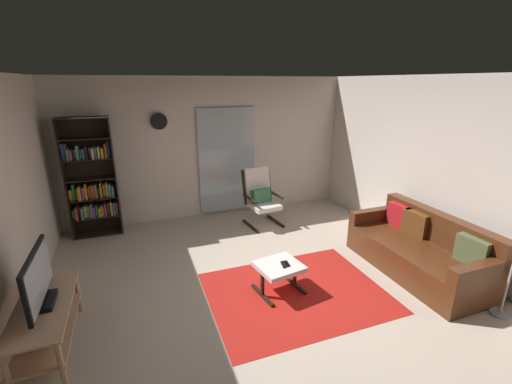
{
  "coord_description": "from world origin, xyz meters",
  "views": [
    {
      "loc": [
        -1.37,
        -3.32,
        2.5
      ],
      "look_at": [
        0.27,
        1.13,
        0.95
      ],
      "focal_mm": 23.71,
      "sensor_mm": 36.0,
      "label": 1
    }
  ],
  "objects_px": {
    "tv_stand": "(47,321)",
    "tv_remote": "(283,265)",
    "ottoman": "(279,269)",
    "wall_clock": "(159,121)",
    "lounge_armchair": "(261,195)",
    "bookshelf_near_tv": "(92,181)",
    "leather_sofa": "(420,251)",
    "television": "(38,281)",
    "cell_phone": "(286,264)"
  },
  "relations": [
    {
      "from": "bookshelf_near_tv",
      "to": "cell_phone",
      "type": "xyz_separation_m",
      "value": [
        2.3,
        -2.65,
        -0.56
      ]
    },
    {
      "from": "ottoman",
      "to": "wall_clock",
      "type": "xyz_separation_m",
      "value": [
        -1.05,
        2.83,
        1.54
      ]
    },
    {
      "from": "tv_stand",
      "to": "wall_clock",
      "type": "distance_m",
      "value": 3.61
    },
    {
      "from": "leather_sofa",
      "to": "tv_remote",
      "type": "distance_m",
      "value": 1.98
    },
    {
      "from": "lounge_armchair",
      "to": "ottoman",
      "type": "xyz_separation_m",
      "value": [
        -0.56,
        -2.1,
        -0.23
      ]
    },
    {
      "from": "tv_stand",
      "to": "bookshelf_near_tv",
      "type": "bearing_deg",
      "value": 84.84
    },
    {
      "from": "television",
      "to": "cell_phone",
      "type": "relative_size",
      "value": 6.04
    },
    {
      "from": "bookshelf_near_tv",
      "to": "leather_sofa",
      "type": "height_order",
      "value": "bookshelf_near_tv"
    },
    {
      "from": "television",
      "to": "tv_remote",
      "type": "distance_m",
      "value": 2.54
    },
    {
      "from": "cell_phone",
      "to": "wall_clock",
      "type": "height_order",
      "value": "wall_clock"
    },
    {
      "from": "leather_sofa",
      "to": "cell_phone",
      "type": "distance_m",
      "value": 1.94
    },
    {
      "from": "television",
      "to": "lounge_armchair",
      "type": "height_order",
      "value": "television"
    },
    {
      "from": "tv_remote",
      "to": "cell_phone",
      "type": "height_order",
      "value": "tv_remote"
    },
    {
      "from": "bookshelf_near_tv",
      "to": "cell_phone",
      "type": "relative_size",
      "value": 14.16
    },
    {
      "from": "television",
      "to": "lounge_armchair",
      "type": "distance_m",
      "value": 3.77
    },
    {
      "from": "bookshelf_near_tv",
      "to": "wall_clock",
      "type": "distance_m",
      "value": 1.5
    },
    {
      "from": "leather_sofa",
      "to": "wall_clock",
      "type": "xyz_separation_m",
      "value": [
        -3.07,
        3.04,
        1.55
      ]
    },
    {
      "from": "tv_stand",
      "to": "wall_clock",
      "type": "bearing_deg",
      "value": 64.41
    },
    {
      "from": "cell_phone",
      "to": "ottoman",
      "type": "bearing_deg",
      "value": 172.6
    },
    {
      "from": "leather_sofa",
      "to": "cell_phone",
      "type": "xyz_separation_m",
      "value": [
        -1.93,
        0.19,
        0.08
      ]
    },
    {
      "from": "ottoman",
      "to": "bookshelf_near_tv",
      "type": "bearing_deg",
      "value": 130.2
    },
    {
      "from": "tv_stand",
      "to": "ottoman",
      "type": "bearing_deg",
      "value": 3.09
    },
    {
      "from": "tv_stand",
      "to": "leather_sofa",
      "type": "bearing_deg",
      "value": -1.03
    },
    {
      "from": "leather_sofa",
      "to": "lounge_armchair",
      "type": "bearing_deg",
      "value": 122.02
    },
    {
      "from": "wall_clock",
      "to": "television",
      "type": "bearing_deg",
      "value": -115.68
    },
    {
      "from": "television",
      "to": "tv_remote",
      "type": "xyz_separation_m",
      "value": [
        2.51,
        0.08,
        -0.38
      ]
    },
    {
      "from": "tv_stand",
      "to": "leather_sofa",
      "type": "distance_m",
      "value": 4.49
    },
    {
      "from": "television",
      "to": "bookshelf_near_tv",
      "type": "bearing_deg",
      "value": 84.85
    },
    {
      "from": "tv_remote",
      "to": "cell_phone",
      "type": "distance_m",
      "value": 0.04
    },
    {
      "from": "leather_sofa",
      "to": "lounge_armchair",
      "type": "xyz_separation_m",
      "value": [
        -1.45,
        2.32,
        0.24
      ]
    },
    {
      "from": "bookshelf_near_tv",
      "to": "leather_sofa",
      "type": "bearing_deg",
      "value": -33.88
    },
    {
      "from": "leather_sofa",
      "to": "lounge_armchair",
      "type": "distance_m",
      "value": 2.75
    },
    {
      "from": "bookshelf_near_tv",
      "to": "leather_sofa",
      "type": "xyz_separation_m",
      "value": [
        4.24,
        -2.84,
        -0.64
      ]
    },
    {
      "from": "leather_sofa",
      "to": "cell_phone",
      "type": "relative_size",
      "value": 13.69
    },
    {
      "from": "television",
      "to": "leather_sofa",
      "type": "bearing_deg",
      "value": -1.24
    },
    {
      "from": "television",
      "to": "lounge_armchair",
      "type": "xyz_separation_m",
      "value": [
        3.03,
        2.22,
        -0.23
      ]
    },
    {
      "from": "television",
      "to": "ottoman",
      "type": "height_order",
      "value": "television"
    },
    {
      "from": "lounge_armchair",
      "to": "wall_clock",
      "type": "height_order",
      "value": "wall_clock"
    },
    {
      "from": "leather_sofa",
      "to": "television",
      "type": "bearing_deg",
      "value": 178.76
    },
    {
      "from": "ottoman",
      "to": "wall_clock",
      "type": "height_order",
      "value": "wall_clock"
    },
    {
      "from": "leather_sofa",
      "to": "wall_clock",
      "type": "bearing_deg",
      "value": 135.23
    },
    {
      "from": "tv_stand",
      "to": "cell_phone",
      "type": "relative_size",
      "value": 8.64
    },
    {
      "from": "tv_stand",
      "to": "television",
      "type": "height_order",
      "value": "television"
    },
    {
      "from": "bookshelf_near_tv",
      "to": "leather_sofa",
      "type": "relative_size",
      "value": 1.03
    },
    {
      "from": "wall_clock",
      "to": "tv_stand",
      "type": "bearing_deg",
      "value": -115.59
    },
    {
      "from": "lounge_armchair",
      "to": "tv_remote",
      "type": "height_order",
      "value": "lounge_armchair"
    },
    {
      "from": "tv_stand",
      "to": "tv_remote",
      "type": "bearing_deg",
      "value": 2.29
    },
    {
      "from": "television",
      "to": "cell_phone",
      "type": "xyz_separation_m",
      "value": [
        2.55,
        0.1,
        -0.39
      ]
    },
    {
      "from": "leather_sofa",
      "to": "ottoman",
      "type": "bearing_deg",
      "value": 173.93
    },
    {
      "from": "television",
      "to": "tv_remote",
      "type": "height_order",
      "value": "television"
    }
  ]
}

